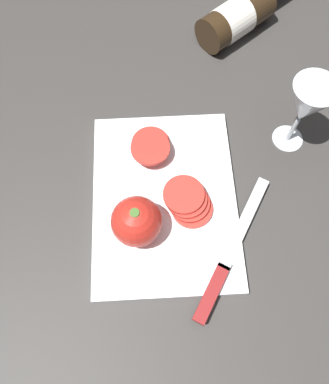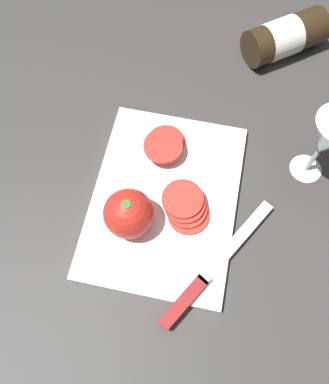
{
  "view_description": "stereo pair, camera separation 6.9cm",
  "coord_description": "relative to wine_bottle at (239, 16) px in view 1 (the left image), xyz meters",
  "views": [
    {
      "loc": [
        -0.24,
        0.03,
        0.68
      ],
      "look_at": [
        0.03,
        0.01,
        0.05
      ],
      "focal_mm": 35.0,
      "sensor_mm": 36.0,
      "label": 1
    },
    {
      "loc": [
        -0.24,
        -0.04,
        0.68
      ],
      "look_at": [
        0.03,
        0.01,
        0.05
      ],
      "focal_mm": 35.0,
      "sensor_mm": 36.0,
      "label": 2
    }
  ],
  "objects": [
    {
      "name": "tomato_slice_stack_far",
      "position": [
        -0.45,
        0.15,
        -0.01
      ],
      "size": [
        0.09,
        0.09,
        0.03
      ],
      "color": "red",
      "rests_on": "cutting_board"
    },
    {
      "name": "knife",
      "position": [
        -0.59,
        0.11,
        -0.02
      ],
      "size": [
        0.27,
        0.17,
        0.01
      ],
      "rotation": [
        0.0,
        0.0,
        5.75
      ],
      "color": "silver",
      "rests_on": "cutting_board"
    },
    {
      "name": "tomato_slice_stack_near",
      "position": [
        -0.33,
        0.22,
        -0.01
      ],
      "size": [
        0.1,
        0.08,
        0.03
      ],
      "color": "red",
      "rests_on": "cutting_board"
    },
    {
      "name": "wine_glass",
      "position": [
        -0.31,
        -0.07,
        0.07
      ],
      "size": [
        0.08,
        0.08,
        0.17
      ],
      "color": "silver",
      "rests_on": "ground_plane"
    },
    {
      "name": "wine_bottle",
      "position": [
        0.0,
        0.0,
        0.0
      ],
      "size": [
        0.23,
        0.28,
        0.09
      ],
      "color": "#332314",
      "rests_on": "ground_plane"
    },
    {
      "name": "cutting_board",
      "position": [
        -0.44,
        0.2,
        -0.03
      ],
      "size": [
        0.37,
        0.27,
        0.02
      ],
      "color": "white",
      "rests_on": "ground_plane"
    },
    {
      "name": "whole_tomato",
      "position": [
        -0.49,
        0.25,
        0.02
      ],
      "size": [
        0.09,
        0.09,
        0.09
      ],
      "color": "red",
      "rests_on": "cutting_board"
    },
    {
      "name": "ground_plane",
      "position": [
        -0.46,
        0.19,
        -0.04
      ],
      "size": [
        3.0,
        3.0,
        0.0
      ],
      "primitive_type": "plane",
      "color": "#383533"
    }
  ]
}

